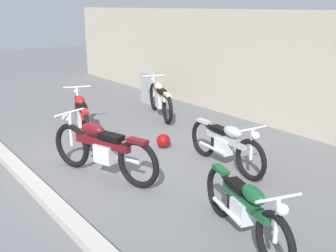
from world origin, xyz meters
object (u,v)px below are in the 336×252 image
(motorcycle_red, at_px, (82,115))
(motorcycle_green, at_px, (245,209))
(motorcycle_cream, at_px, (160,99))
(motorcycle_maroon, at_px, (102,149))
(helmet, at_px, (163,141))
(motorcycle_silver, at_px, (226,144))
(stone_marker, at_px, (148,88))

(motorcycle_red, relative_size, motorcycle_green, 1.10)
(motorcycle_cream, distance_m, motorcycle_maroon, 3.81)
(helmet, xyz_separation_m, motorcycle_green, (3.20, -1.17, 0.28))
(motorcycle_silver, distance_m, motorcycle_maroon, 2.11)
(motorcycle_green, bearing_deg, helmet, 177.14)
(motorcycle_silver, relative_size, motorcycle_maroon, 0.91)
(motorcycle_silver, bearing_deg, motorcycle_cream, 168.55)
(stone_marker, relative_size, motorcycle_green, 0.47)
(motorcycle_cream, distance_m, motorcycle_green, 5.69)
(stone_marker, relative_size, motorcycle_silver, 0.45)
(stone_marker, height_order, motorcycle_silver, motorcycle_silver)
(motorcycle_red, distance_m, motorcycle_green, 4.82)
(motorcycle_red, height_order, motorcycle_maroon, motorcycle_maroon)
(motorcycle_maroon, bearing_deg, helmet, -91.30)
(motorcycle_cream, xyz_separation_m, motorcycle_green, (5.11, -2.49, -0.04))
(helmet, relative_size, motorcycle_silver, 0.14)
(motorcycle_cream, height_order, motorcycle_maroon, motorcycle_maroon)
(motorcycle_silver, xyz_separation_m, motorcycle_red, (-3.08, -1.23, 0.04))
(motorcycle_cream, bearing_deg, motorcycle_green, 176.07)
(motorcycle_silver, height_order, motorcycle_red, motorcycle_red)
(stone_marker, xyz_separation_m, helmet, (3.30, -1.91, -0.30))
(stone_marker, bearing_deg, motorcycle_red, -59.77)
(motorcycle_maroon, bearing_deg, motorcycle_cream, -69.09)
(helmet, bearing_deg, motorcycle_red, -149.36)
(motorcycle_red, relative_size, motorcycle_cream, 1.04)
(motorcycle_silver, height_order, motorcycle_green, motorcycle_silver)
(stone_marker, bearing_deg, motorcycle_maroon, -42.88)
(motorcycle_cream, relative_size, motorcycle_maroon, 0.92)
(helmet, xyz_separation_m, motorcycle_cream, (-1.92, 1.32, 0.32))
(helmet, height_order, motorcycle_maroon, motorcycle_maroon)
(motorcycle_cream, bearing_deg, motorcycle_red, 119.35)
(motorcycle_cream, bearing_deg, motorcycle_maroon, 151.52)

